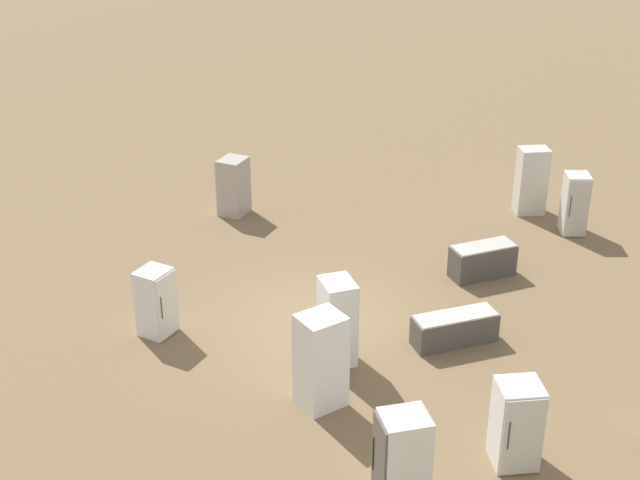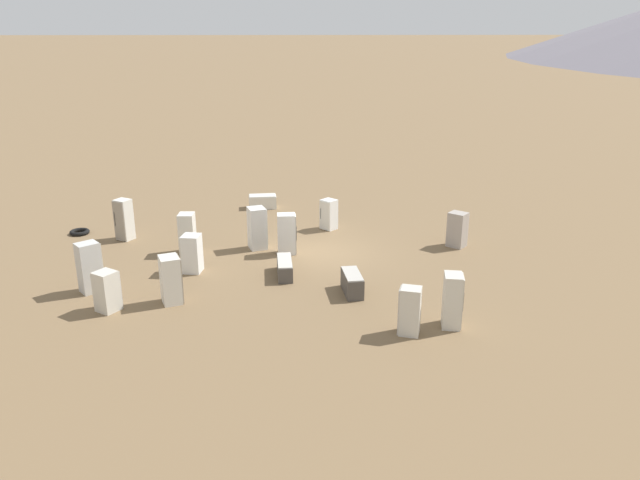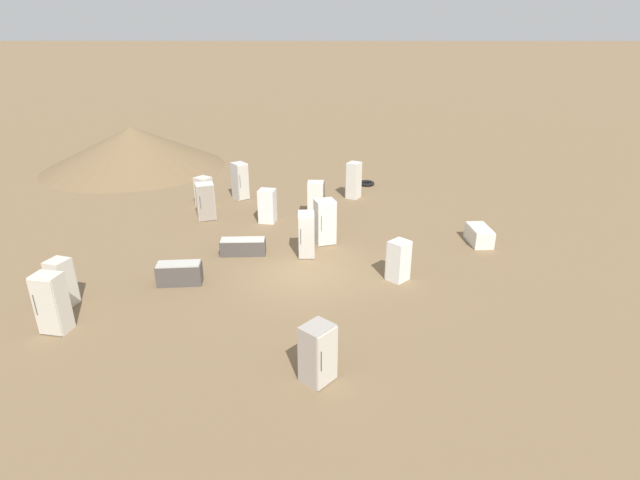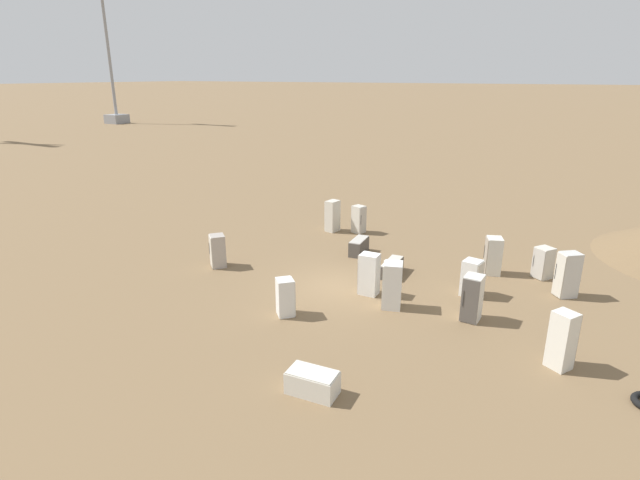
% 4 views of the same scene
% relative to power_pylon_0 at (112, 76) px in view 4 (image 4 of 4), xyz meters
% --- Properties ---
extents(ground_plane, '(1000.00, 1000.00, 0.00)m').
position_rel_power_pylon_0_xyz_m(ground_plane, '(-69.29, 45.60, -8.23)').
color(ground_plane, brown).
extents(power_pylon_0, '(9.26, 3.18, 26.47)m').
position_rel_power_pylon_0_xyz_m(power_pylon_0, '(0.00, 0.00, 0.00)').
color(power_pylon_0, gray).
rests_on(power_pylon_0, ground_plane).
extents(discarded_fridge_0, '(1.48, 0.89, 0.69)m').
position_rel_power_pylon_0_xyz_m(discarded_fridge_0, '(-72.26, 52.56, -7.89)').
color(discarded_fridge_0, silver).
rests_on(discarded_fridge_0, ground_plane).
extents(discarded_fridge_1, '(0.85, 0.85, 1.85)m').
position_rel_power_pylon_0_xyz_m(discarded_fridge_1, '(-78.15, 47.70, -7.31)').
color(discarded_fridge_1, silver).
rests_on(discarded_fridge_1, ground_plane).
extents(discarded_fridge_2, '(0.70, 0.82, 1.78)m').
position_rel_power_pylon_0_xyz_m(discarded_fridge_2, '(-65.49, 38.78, -7.34)').
color(discarded_fridge_2, beige).
rests_on(discarded_fridge_2, ground_plane).
extents(discarded_fridge_3, '(0.79, 0.72, 1.55)m').
position_rel_power_pylon_0_xyz_m(discarded_fridge_3, '(-66.93, 38.32, -7.45)').
color(discarded_fridge_3, beige).
rests_on(discarded_fridge_3, ground_plane).
extents(discarded_fridge_4, '(0.91, 0.94, 1.81)m').
position_rel_power_pylon_0_xyz_m(discarded_fridge_4, '(-72.13, 46.34, -7.33)').
color(discarded_fridge_4, white).
rests_on(discarded_fridge_4, ground_plane).
extents(discarded_fridge_5, '(0.88, 0.88, 1.43)m').
position_rel_power_pylon_0_xyz_m(discarded_fridge_5, '(-68.95, 48.89, -7.52)').
color(discarded_fridge_5, white).
rests_on(discarded_fridge_5, ground_plane).
extents(discarded_fridge_6, '(0.92, 0.93, 1.40)m').
position_rel_power_pylon_0_xyz_m(discarded_fridge_6, '(-76.80, 40.33, -7.53)').
color(discarded_fridge_6, beige).
rests_on(discarded_fridge_6, ground_plane).
extents(discarded_fridge_7, '(0.75, 1.53, 0.76)m').
position_rel_power_pylon_0_xyz_m(discarded_fridge_7, '(-68.45, 41.49, -7.85)').
color(discarded_fridge_7, '#4C4742').
rests_on(discarded_fridge_7, ground_plane).
extents(discarded_fridge_8, '(0.80, 0.80, 1.50)m').
position_rel_power_pylon_0_xyz_m(discarded_fridge_8, '(-74.52, 43.74, -7.48)').
color(discarded_fridge_8, white).
rests_on(discarded_fridge_8, ground_plane).
extents(discarded_fridge_9, '(0.66, 1.75, 0.64)m').
position_rel_power_pylon_0_xyz_m(discarded_fridge_9, '(-70.90, 43.22, -7.91)').
color(discarded_fridge_9, '#4C4742').
rests_on(discarded_fridge_9, ground_plane).
extents(discarded_fridge_10, '(0.81, 0.63, 1.72)m').
position_rel_power_pylon_0_xyz_m(discarded_fridge_10, '(-70.86, 45.66, -7.37)').
color(discarded_fridge_10, white).
rests_on(discarded_fridge_10, ground_plane).
extents(discarded_fridge_11, '(0.97, 0.96, 1.52)m').
position_rel_power_pylon_0_xyz_m(discarded_fridge_11, '(-63.49, 46.30, -7.47)').
color(discarded_fridge_11, '#A89E93').
rests_on(discarded_fridge_11, ground_plane).
extents(discarded_fridge_12, '(0.89, 0.95, 1.68)m').
position_rel_power_pylon_0_xyz_m(discarded_fridge_12, '(-74.77, 40.91, -7.39)').
color(discarded_fridge_12, silver).
rests_on(discarded_fridge_12, ground_plane).
extents(discarded_fridge_13, '(0.98, 0.95, 1.85)m').
position_rel_power_pylon_0_xyz_m(discarded_fridge_13, '(-77.85, 41.95, -7.30)').
color(discarded_fridge_13, silver).
rests_on(discarded_fridge_13, ground_plane).
extents(discarded_fridge_14, '(0.65, 0.77, 1.72)m').
position_rel_power_pylon_0_xyz_m(discarded_fridge_14, '(-75.04, 45.89, -7.37)').
color(discarded_fridge_14, silver).
rests_on(discarded_fridge_14, ground_plane).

